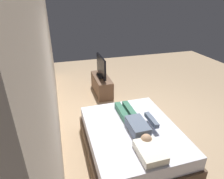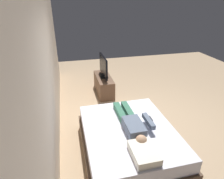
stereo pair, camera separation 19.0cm
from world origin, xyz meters
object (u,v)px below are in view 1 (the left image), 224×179
(bed, at_px, (132,141))
(remote, at_px, (152,117))
(pillow, at_px, (150,152))
(person, at_px, (135,123))
(tv, at_px, (101,67))
(tv_stand, at_px, (102,85))

(bed, xyz_separation_m, remote, (0.18, -0.46, 0.29))
(pillow, relative_size, remote, 3.20)
(bed, distance_m, remote, 0.57)
(person, bearing_deg, pillow, 175.18)
(bed, height_order, tv, tv)
(remote, bearing_deg, tv_stand, 10.03)
(bed, height_order, tv_stand, bed)
(person, bearing_deg, tv_stand, -0.00)
(remote, relative_size, tv_stand, 0.14)
(pillow, distance_m, remote, 0.94)
(person, bearing_deg, remote, -69.53)
(bed, height_order, remote, remote)
(person, height_order, tv_stand, person)
(bed, distance_m, pillow, 0.72)
(bed, bearing_deg, person, -62.80)
(tv_stand, bearing_deg, pillow, 178.96)
(pillow, xyz_separation_m, remote, (0.82, -0.46, -0.05))
(pillow, xyz_separation_m, tv_stand, (3.11, -0.06, -0.35))
(remote, bearing_deg, person, 110.47)
(person, distance_m, tv_stand, 2.47)
(tv_stand, bearing_deg, tv, 0.00)
(remote, xyz_separation_m, tv, (2.29, 0.40, 0.24))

